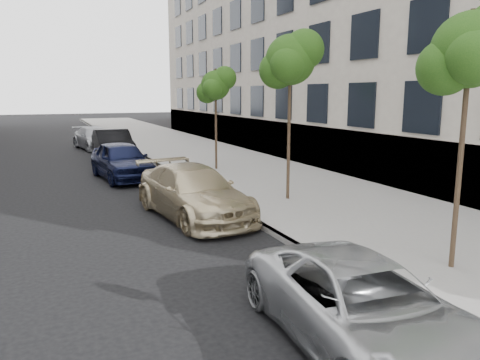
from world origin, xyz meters
TOP-DOWN VIEW (x-y plane):
  - ground at (0.00, 0.00)m, footprint 160.00×160.00m
  - sidewalk at (4.30, 24.00)m, footprint 6.40×72.00m
  - curb at (1.18, 24.00)m, footprint 0.15×72.00m
  - tree_near at (3.23, 1.50)m, footprint 1.70×1.50m
  - tree_mid at (3.23, 8.00)m, footprint 1.83×1.63m
  - tree_far at (3.23, 14.50)m, footprint 1.63×1.43m
  - minivan at (-0.10, -0.01)m, footprint 2.30×4.51m
  - suv at (-0.10, 7.51)m, footprint 2.59×5.16m
  - sedan_blue at (-0.94, 14.32)m, footprint 2.27×4.66m
  - sedan_black at (-0.45, 20.04)m, footprint 1.70×4.83m
  - sedan_rear at (-0.74, 25.47)m, footprint 2.66×4.93m

SIDE VIEW (x-z plane):
  - ground at x=0.00m, z-range 0.00..0.00m
  - sidewalk at x=4.30m, z-range 0.00..0.14m
  - curb at x=1.18m, z-range 0.00..0.14m
  - minivan at x=-0.10m, z-range 0.00..1.22m
  - sedan_rear at x=-0.74m, z-range 0.00..1.36m
  - suv at x=-0.10m, z-range 0.00..1.44m
  - sedan_blue at x=-0.94m, z-range 0.00..1.53m
  - sedan_black at x=-0.45m, z-range 0.00..1.59m
  - tree_far at x=3.23m, z-range 1.56..6.01m
  - tree_near at x=3.23m, z-range 1.75..6.67m
  - tree_mid at x=3.23m, z-range 1.84..7.05m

